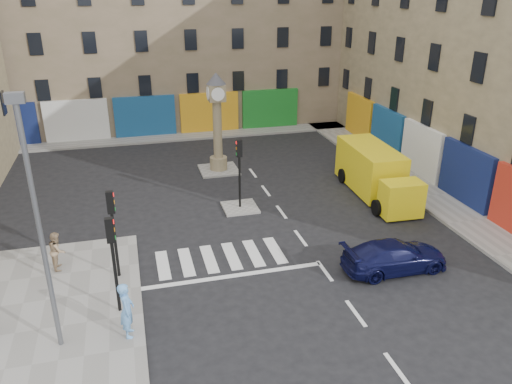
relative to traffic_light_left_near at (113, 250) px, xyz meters
name	(u,v)px	position (x,y,z in m)	size (l,w,h in m)	color
ground	(334,284)	(8.30, -0.20, -2.62)	(120.00, 120.00, 0.00)	black
sidewalk_left	(32,367)	(-2.70, -2.20, -2.55)	(7.00, 16.00, 0.15)	gray
sidewalk_right	(401,176)	(17.00, 9.80, -2.55)	(2.60, 30.00, 0.15)	gray
sidewalk_far	(174,137)	(4.30, 22.00, -2.55)	(32.00, 2.40, 0.15)	gray
island_near	(240,207)	(6.30, 7.80, -2.56)	(1.80, 1.80, 0.12)	gray
island_far	(219,170)	(6.30, 13.80, -2.56)	(2.40, 2.40, 0.12)	gray
building_right	(512,40)	(23.30, 9.80, 5.38)	(10.00, 30.00, 16.00)	#988663
building_far	(159,18)	(4.30, 27.80, 5.88)	(32.00, 10.00, 17.00)	#857059
traffic_light_left_near	(113,250)	(0.00, 0.00, 0.00)	(0.28, 0.22, 3.70)	black
traffic_light_left_far	(113,221)	(0.00, 2.40, 0.00)	(0.28, 0.22, 3.70)	black
traffic_light_island	(239,163)	(6.30, 7.80, -0.03)	(0.28, 0.22, 3.70)	black
lamp_post	(37,217)	(-1.90, -1.40, 2.17)	(0.50, 0.25, 8.30)	#595B60
clock_pillar	(217,116)	(6.30, 13.80, 0.93)	(1.20, 1.20, 6.10)	#988663
navy_sedan	(395,256)	(11.13, 0.17, -1.97)	(1.82, 4.47, 1.30)	#0B0D33
yellow_van	(375,173)	(14.12, 7.84, -1.34)	(2.64, 7.16, 2.58)	yellow
pedestrian_blue	(127,310)	(0.30, -1.49, -1.47)	(0.73, 0.48, 2.00)	#629EE0
pedestrian_tan	(57,250)	(-2.38, 3.65, -1.65)	(0.80, 0.62, 1.64)	#9A7E5F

